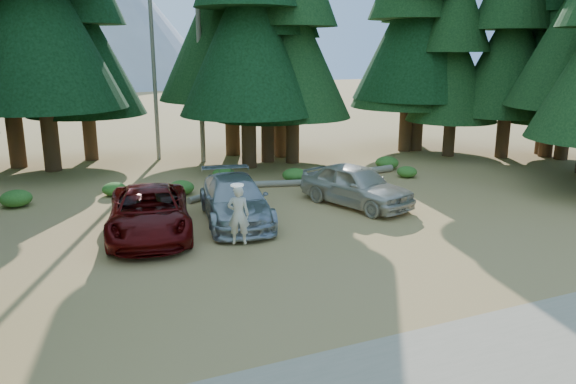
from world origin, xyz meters
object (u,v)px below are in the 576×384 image
at_px(red_pickup, 149,212).
at_px(log_left, 222,191).
at_px(silver_minivan_center, 235,200).
at_px(frisbee_player, 238,214).
at_px(silver_minivan_right, 356,185).
at_px(log_mid, 272,184).
at_px(log_right, 349,174).

xyz_separation_m(red_pickup, log_left, (3.55, 3.91, -0.61)).
distance_m(red_pickup, silver_minivan_center, 2.94).
bearing_deg(red_pickup, frisbee_player, -47.20).
distance_m(silver_minivan_center, silver_minivan_right, 4.72).
relative_size(silver_minivan_right, log_left, 1.27).
bearing_deg(log_left, silver_minivan_right, -69.88).
bearing_deg(log_mid, silver_minivan_center, -112.18).
height_order(log_mid, log_right, log_right).
height_order(silver_minivan_center, silver_minivan_right, silver_minivan_right).
bearing_deg(silver_minivan_right, log_right, 45.30).
bearing_deg(frisbee_player, log_mid, -96.06).
bearing_deg(silver_minivan_right, red_pickup, 164.73).
relative_size(red_pickup, log_mid, 1.63).
distance_m(red_pickup, frisbee_player, 3.61).
bearing_deg(log_mid, log_right, 18.77).
distance_m(red_pickup, log_mid, 7.31).
distance_m(red_pickup, log_right, 10.79).
height_order(frisbee_player, log_mid, frisbee_player).
height_order(silver_minivan_center, log_right, silver_minivan_center).
bearing_deg(log_left, log_mid, -19.70).
distance_m(red_pickup, log_left, 5.32).
relative_size(log_left, log_right, 0.72).
bearing_deg(log_mid, silver_minivan_right, -51.29).
height_order(silver_minivan_right, log_mid, silver_minivan_right).
bearing_deg(red_pickup, silver_minivan_center, 16.72).
xyz_separation_m(log_left, log_right, (6.20, 0.66, 0.03)).
xyz_separation_m(silver_minivan_center, log_right, (6.83, 4.25, -0.58)).
bearing_deg(log_left, frisbee_player, -132.24).
bearing_deg(log_left, silver_minivan_center, -128.96).
relative_size(log_left, log_mid, 1.10).
distance_m(silver_minivan_right, log_mid, 4.35).
xyz_separation_m(frisbee_player, log_left, (1.63, 6.92, -1.13)).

